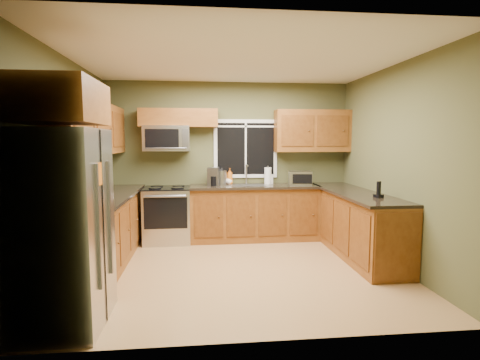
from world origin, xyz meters
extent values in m
plane|color=#A87C4A|center=(0.00, 0.00, 0.00)|extent=(4.20, 4.20, 0.00)
plane|color=white|center=(0.00, 0.00, 2.70)|extent=(4.20, 4.20, 0.00)
plane|color=#4D4F2D|center=(0.00, 1.80, 1.35)|extent=(4.20, 0.00, 4.20)
plane|color=#4D4F2D|center=(0.00, -1.80, 1.35)|extent=(4.20, 0.00, 4.20)
plane|color=#4D4F2D|center=(-2.10, 0.00, 1.35)|extent=(0.00, 3.60, 3.60)
plane|color=#4D4F2D|center=(2.10, 0.00, 1.35)|extent=(0.00, 3.60, 3.60)
cube|color=white|center=(0.30, 1.79, 1.55)|extent=(1.12, 0.03, 1.02)
cube|color=black|center=(0.30, 1.78, 1.55)|extent=(1.00, 0.01, 0.90)
cube|color=white|center=(0.30, 1.77, 1.55)|extent=(0.03, 0.01, 0.90)
cube|color=white|center=(0.30, 1.77, 1.94)|extent=(1.00, 0.01, 0.03)
cube|color=brown|center=(-1.80, 0.48, 0.45)|extent=(0.60, 2.65, 0.90)
cube|color=black|center=(-1.78, 0.48, 0.92)|extent=(0.65, 2.65, 0.04)
cube|color=brown|center=(0.42, 1.50, 0.45)|extent=(2.17, 0.60, 0.90)
cube|color=black|center=(0.42, 1.48, 0.92)|extent=(2.17, 0.65, 0.04)
cube|color=brown|center=(1.80, 0.55, 0.45)|extent=(0.60, 2.50, 0.90)
cube|color=#633511|center=(1.80, -0.71, 0.45)|extent=(0.56, 0.02, 0.82)
cube|color=black|center=(1.78, 0.55, 0.92)|extent=(0.65, 2.50, 0.04)
cube|color=brown|center=(-1.94, 0.48, 1.86)|extent=(0.33, 2.65, 0.72)
cube|color=brown|center=(-0.85, 1.64, 2.07)|extent=(1.30, 0.33, 0.30)
cube|color=brown|center=(1.45, 1.64, 1.86)|extent=(1.30, 0.33, 0.72)
cube|color=brown|center=(-1.74, -1.30, 2.03)|extent=(0.72, 0.90, 0.38)
cube|color=#B7B7BC|center=(-1.74, -1.30, 0.90)|extent=(0.72, 0.90, 1.80)
cube|color=slate|center=(-1.37, -1.50, 0.95)|extent=(0.03, 0.04, 1.10)
cube|color=slate|center=(-1.37, -1.10, 0.95)|extent=(0.03, 0.04, 1.10)
cube|color=black|center=(-1.38, -1.30, 0.90)|extent=(0.01, 0.02, 1.78)
cube|color=orange|center=(-1.37, -1.40, 1.40)|extent=(0.01, 0.14, 0.20)
cube|color=#B7B7BC|center=(-1.05, 1.48, 0.45)|extent=(0.76, 0.65, 0.90)
cube|color=black|center=(-1.05, 1.48, 0.91)|extent=(0.76, 0.64, 0.03)
cube|color=black|center=(-1.05, 1.15, 0.55)|extent=(0.68, 0.02, 0.50)
cylinder|color=slate|center=(-1.05, 1.12, 0.82)|extent=(0.64, 0.04, 0.04)
cylinder|color=black|center=(-1.23, 1.33, 0.93)|extent=(0.20, 0.20, 0.01)
cylinder|color=black|center=(-0.87, 1.33, 0.93)|extent=(0.20, 0.20, 0.01)
cylinder|color=black|center=(-1.23, 1.61, 0.93)|extent=(0.20, 0.20, 0.01)
cylinder|color=black|center=(-0.87, 1.61, 0.93)|extent=(0.20, 0.20, 0.01)
cube|color=#B7B7BC|center=(-1.05, 1.61, 1.73)|extent=(0.76, 0.38, 0.42)
cube|color=black|center=(-1.11, 1.42, 1.73)|extent=(0.54, 0.01, 0.30)
cube|color=slate|center=(-0.74, 1.42, 1.73)|extent=(0.10, 0.01, 0.30)
cylinder|color=slate|center=(-1.05, 1.40, 1.57)|extent=(0.66, 0.02, 0.02)
cube|color=slate|center=(0.30, 1.48, 0.94)|extent=(0.60, 0.42, 0.02)
cylinder|color=#B7B7BC|center=(0.30, 1.68, 1.11)|extent=(0.03, 0.03, 0.34)
cylinder|color=#B7B7BC|center=(0.30, 1.60, 1.27)|extent=(0.03, 0.18, 0.03)
cube|color=#B7B7BC|center=(1.19, 1.42, 1.06)|extent=(0.41, 0.33, 0.24)
cube|color=black|center=(1.19, 1.28, 1.06)|extent=(0.32, 0.06, 0.16)
cube|color=slate|center=(-0.28, 1.52, 1.09)|extent=(0.22, 0.25, 0.30)
cylinder|color=black|center=(-0.28, 1.44, 1.02)|extent=(0.13, 0.13, 0.16)
cylinder|color=#B7B7BC|center=(-0.13, 1.64, 1.06)|extent=(0.17, 0.17, 0.24)
cone|color=black|center=(-0.13, 1.64, 1.20)|extent=(0.11, 0.11, 0.07)
cylinder|color=white|center=(0.67, 1.63, 1.08)|extent=(0.13, 0.13, 0.29)
cylinder|color=slate|center=(0.67, 1.63, 1.24)|extent=(0.02, 0.02, 0.04)
imported|color=orange|center=(0.01, 1.70, 1.08)|extent=(0.12, 0.12, 0.28)
imported|color=white|center=(0.70, 1.64, 1.05)|extent=(0.13, 0.13, 0.21)
imported|color=white|center=(0.00, 1.70, 1.02)|extent=(0.14, 0.14, 0.16)
cube|color=black|center=(1.85, -0.07, 0.96)|extent=(0.13, 0.13, 0.04)
cube|color=black|center=(1.85, -0.07, 1.07)|extent=(0.06, 0.05, 0.17)
camera|label=1|loc=(-0.48, -4.76, 1.69)|focal=28.00mm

